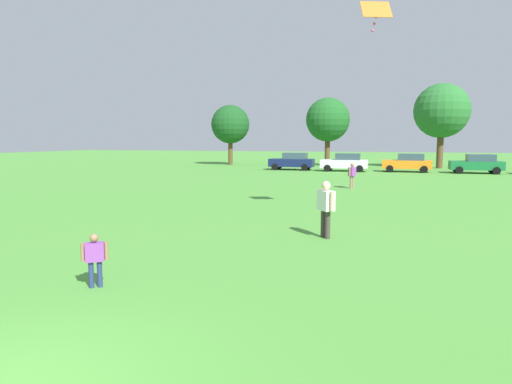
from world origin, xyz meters
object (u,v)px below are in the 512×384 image
object	(u,v)px
parked_car_navy_0	(292,161)
tree_far_right	(442,111)
bystander_near_trees	(352,173)
child_kite_flyer	(95,256)
adult_bystander	(326,204)
parked_car_green_3	(477,164)
tree_far_left	(230,125)
tree_center	(328,120)
kite	(376,12)
parked_car_white_1	(345,162)
parked_car_orange_2	(407,163)

from	to	relation	value
parked_car_navy_0	tree_far_right	xyz separation A→B (m)	(14.15, 6.89, 5.02)
bystander_near_trees	child_kite_flyer	bearing A→B (deg)	-165.48
adult_bystander	parked_car_green_3	world-z (taller)	adult_bystander
bystander_near_trees	tree_far_left	size ratio (longest dim) A/B	0.22
parked_car_green_3	tree_center	distance (m)	16.71
parked_car_green_3	child_kite_flyer	bearing A→B (deg)	69.69
tree_far_left	tree_center	distance (m)	11.34
child_kite_flyer	bystander_near_trees	world-z (taller)	bystander_near_trees
kite	parked_car_white_1	xyz separation A→B (m)	(-3.14, 26.20, -6.41)
parked_car_navy_0	tree_center	size ratio (longest dim) A/B	0.56
child_kite_flyer	tree_center	world-z (taller)	tree_center
parked_car_orange_2	parked_car_green_3	xyz separation A→B (m)	(5.78, -0.16, 0.00)
parked_car_green_3	tree_center	xyz separation A→B (m)	(-14.07, 7.92, 4.29)
parked_car_orange_2	tree_center	xyz separation A→B (m)	(-8.29, 7.75, 4.29)
parked_car_green_3	tree_far_right	size ratio (longest dim) A/B	0.49
kite	tree_far_left	distance (m)	38.00
tree_center	adult_bystander	bearing A→B (deg)	-82.92
parked_car_green_3	bystander_near_trees	bearing A→B (deg)	58.17
parked_car_navy_0	kite	bearing A→B (deg)	107.19
parked_car_white_1	parked_car_green_3	xyz separation A→B (m)	(11.34, 0.46, 0.00)
parked_car_navy_0	child_kite_flyer	bearing A→B (deg)	95.28
kite	parked_car_green_3	world-z (taller)	kite
parked_car_green_3	tree_center	bearing A→B (deg)	-29.36
kite	tree_far_left	bearing A→B (deg)	116.93
bystander_near_trees	tree_center	size ratio (longest dim) A/B	0.20
parked_car_white_1	tree_far_left	distance (m)	16.43
child_kite_flyer	parked_car_orange_2	size ratio (longest dim) A/B	0.25
parked_car_navy_0	parked_car_white_1	distance (m)	5.18
parked_car_navy_0	parked_car_green_3	world-z (taller)	same
parked_car_navy_0	bystander_near_trees	bearing A→B (deg)	113.65
adult_bystander	tree_far_left	distance (m)	40.43
tree_far_right	bystander_near_trees	bearing A→B (deg)	-107.97
kite	bystander_near_trees	bearing A→B (deg)	97.33
adult_bystander	tree_far_right	size ratio (longest dim) A/B	0.20
tree_center	child_kite_flyer	bearing A→B (deg)	-88.83
adult_bystander	kite	xyz separation A→B (m)	(1.18, 3.15, 6.25)
tree_center	parked_car_white_1	bearing A→B (deg)	-71.94
parked_car_navy_0	parked_car_white_1	xyz separation A→B (m)	(5.14, -0.58, 0.00)
kite	parked_car_navy_0	bearing A→B (deg)	107.19
kite	parked_car_navy_0	size ratio (longest dim) A/B	0.26
parked_car_green_3	tree_far_left	xyz separation A→B (m)	(-25.37, 7.15, 3.87)
parked_car_navy_0	tree_far_left	xyz separation A→B (m)	(-8.89, 7.03, 3.87)
parked_car_navy_0	parked_car_green_3	size ratio (longest dim) A/B	1.00
tree_center	tree_far_right	distance (m)	11.80
parked_car_white_1	tree_center	size ratio (longest dim) A/B	0.56
parked_car_white_1	tree_center	xyz separation A→B (m)	(-2.73, 8.38, 4.29)
tree_far_left	tree_far_right	size ratio (longest dim) A/B	0.80
parked_car_white_1	parked_car_orange_2	size ratio (longest dim) A/B	1.00
tree_far_left	parked_car_orange_2	bearing A→B (deg)	-19.61
adult_bystander	parked_car_navy_0	size ratio (longest dim) A/B	0.40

